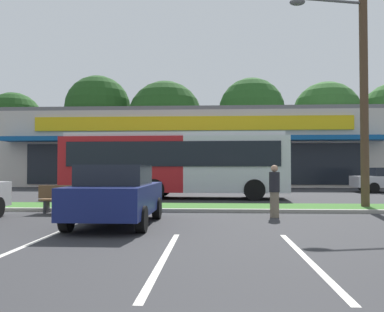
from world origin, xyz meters
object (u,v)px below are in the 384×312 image
city_bus (175,163)px  bus_stop_bench (63,198)px  utility_pole (360,56)px  car_0 (117,195)px  pedestrian_by_pole (274,191)px

city_bus → bus_stop_bench: bearing=-112.8°
city_bus → utility_pole: bearing=-33.3°
bus_stop_bench → city_bus: bearing=-114.4°
utility_pole → car_0: utility_pole is taller
bus_stop_bench → car_0: size_ratio=0.39×
utility_pole → car_0: size_ratio=2.56×
bus_stop_bench → car_0: 3.64m
car_0 → city_bus: bearing=-3.9°
bus_stop_bench → pedestrian_by_pole: 6.98m
utility_pole → bus_stop_bench: utility_pole is taller
car_0 → pedestrian_by_pole: pedestrian_by_pole is taller
pedestrian_by_pole → city_bus: bearing=-169.8°
bus_stop_bench → pedestrian_by_pole: (6.93, -0.76, 0.31)m
city_bus → car_0: bearing=-92.4°
bus_stop_bench → car_0: (2.46, -2.67, 0.31)m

